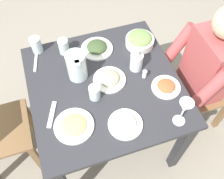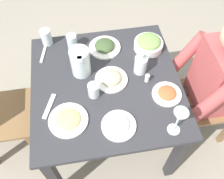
% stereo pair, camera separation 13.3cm
% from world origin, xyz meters
% --- Properties ---
extents(ground_plane, '(8.00, 8.00, 0.00)m').
position_xyz_m(ground_plane, '(0.00, 0.00, 0.00)').
color(ground_plane, gray).
extents(dining_table, '(0.92, 0.92, 0.72)m').
position_xyz_m(dining_table, '(0.00, 0.00, 0.60)').
color(dining_table, '#2D2D33').
rests_on(dining_table, ground_plane).
extents(chair_near, '(0.40, 0.40, 0.86)m').
position_xyz_m(chair_near, '(-0.05, -0.82, 0.48)').
color(chair_near, olive).
rests_on(chair_near, ground_plane).
extents(diner_near, '(0.48, 0.53, 1.15)m').
position_xyz_m(diner_near, '(-0.05, -0.61, 0.63)').
color(diner_near, '#B24C4C').
rests_on(diner_near, ground_plane).
extents(water_pitcher, '(0.16, 0.12, 0.19)m').
position_xyz_m(water_pitcher, '(0.11, 0.14, 0.81)').
color(water_pitcher, silver).
rests_on(water_pitcher, dining_table).
extents(salad_bowl, '(0.19, 0.19, 0.09)m').
position_xyz_m(salad_bowl, '(0.25, -0.33, 0.76)').
color(salad_bowl, white).
rests_on(salad_bowl, dining_table).
extents(plate_yoghurt, '(0.19, 0.19, 0.04)m').
position_xyz_m(plate_yoghurt, '(-0.30, -0.02, 0.73)').
color(plate_yoghurt, white).
rests_on(plate_yoghurt, dining_table).
extents(plate_rice_curry, '(0.18, 0.18, 0.04)m').
position_xyz_m(plate_rice_curry, '(-0.15, -0.35, 0.73)').
color(plate_rice_curry, white).
rests_on(plate_rice_curry, dining_table).
extents(plate_dolmas, '(0.22, 0.22, 0.06)m').
position_xyz_m(plate_dolmas, '(0.29, -0.04, 0.74)').
color(plate_dolmas, white).
rests_on(plate_dolmas, dining_table).
extents(plate_beans, '(0.20, 0.20, 0.06)m').
position_xyz_m(plate_beans, '(0.02, -0.04, 0.74)').
color(plate_beans, white).
rests_on(plate_beans, dining_table).
extents(plate_fries, '(0.22, 0.22, 0.04)m').
position_xyz_m(plate_fries, '(-0.22, 0.25, 0.73)').
color(plate_fries, white).
rests_on(plate_fries, dining_table).
extents(water_glass_near_right, '(0.07, 0.07, 0.11)m').
position_xyz_m(water_glass_near_right, '(0.34, 0.18, 0.77)').
color(water_glass_near_right, silver).
rests_on(water_glass_near_right, dining_table).
extents(water_glass_near_left, '(0.07, 0.07, 0.09)m').
position_xyz_m(water_glass_near_left, '(-0.07, 0.08, 0.77)').
color(water_glass_near_left, silver).
rests_on(water_glass_near_left, dining_table).
extents(water_glass_far_left, '(0.07, 0.07, 0.11)m').
position_xyz_m(water_glass_far_left, '(0.41, 0.35, 0.77)').
color(water_glass_far_left, silver).
rests_on(water_glass_far_left, dining_table).
extents(wine_glass, '(0.08, 0.08, 0.20)m').
position_xyz_m(wine_glass, '(-0.37, -0.32, 0.86)').
color(wine_glass, silver).
rests_on(wine_glass, dining_table).
extents(oil_carafe, '(0.08, 0.08, 0.16)m').
position_xyz_m(oil_carafe, '(0.06, -0.23, 0.77)').
color(oil_carafe, silver).
rests_on(oil_carafe, dining_table).
extents(salt_shaker, '(0.03, 0.03, 0.05)m').
position_xyz_m(salt_shaker, '(-0.03, -0.25, 0.75)').
color(salt_shaker, white).
rests_on(salt_shaker, dining_table).
extents(fork_near, '(0.17, 0.09, 0.01)m').
position_xyz_m(fork_near, '(-0.11, 0.35, 0.72)').
color(fork_near, silver).
rests_on(fork_near, dining_table).
extents(knife_near, '(0.18, 0.06, 0.01)m').
position_xyz_m(knife_near, '(0.32, 0.37, 0.72)').
color(knife_near, silver).
rests_on(knife_near, dining_table).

